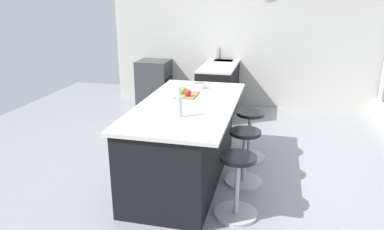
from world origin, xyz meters
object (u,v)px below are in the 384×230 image
Objects in this scene: kitchen_island at (184,140)px; stool_by_window at (249,137)px; stool_middle at (244,158)px; apple_green at (183,90)px; fruit_bowl at (199,85)px; stool_near_camera at (237,188)px; apple_red at (188,93)px; cutting_board at (187,95)px; oven_range at (154,82)px; water_bottle at (179,105)px.

stool_by_window is (-0.70, 0.72, -0.16)m from kitchen_island.
apple_green is (-0.33, -0.81, 0.68)m from stool_middle.
fruit_bowl is (-0.38, 0.11, -0.02)m from apple_green.
apple_red is (-0.92, -0.73, 0.68)m from stool_near_camera.
stool_middle is 7.54× the size of apple_green.
kitchen_island is at bearing 1.99° from apple_red.
cutting_board is 0.40m from fruit_bowl.
apple_green is (2.56, 1.27, 0.56)m from oven_range.
stool_near_camera is 1.70m from fruit_bowl.
apple_red is at bearing 26.97° from oven_range.
kitchen_island is 3.39× the size of stool_by_window.
fruit_bowl is (-1.21, -0.07, -0.08)m from water_bottle.
oven_range is at bearing -153.57° from apple_green.
water_bottle is (0.82, 0.17, 0.06)m from apple_green.
cutting_board is at bearing 27.23° from oven_range.
oven_range is 4.45× the size of fruit_bowl.
oven_range is 10.38× the size of apple_red.
cutting_board is at bearing -172.82° from kitchen_island.
apple_green is at bearing -112.07° from stool_middle.
cutting_board is at bearing 77.94° from apple_green.
water_bottle is (-0.20, -0.63, 0.74)m from stool_near_camera.
apple_red is at bearing -141.74° from stool_near_camera.
water_bottle reaches higher than stool_middle.
stool_near_camera is 7.54× the size of apple_green.
oven_range is 3.73m from water_bottle.
kitchen_island is 0.62m from apple_green.
oven_range reaches higher than stool_by_window.
stool_middle is at bearing 180.00° from stool_near_camera.
oven_range is 1.33× the size of stool_near_camera.
kitchen_island reaches higher than oven_range.
stool_near_camera is 1.36m from apple_red.
apple_red is at bearing 38.75° from apple_green.
apple_red is (2.66, 1.36, 0.56)m from oven_range.
kitchen_island is at bearing 7.18° from cutting_board.
apple_green reaches higher than kitchen_island.
fruit_bowl is at bearing 32.36° from oven_range.
cutting_board is at bearing -171.34° from water_bottle.
stool_middle is 1.11m from apple_green.
fruit_bowl is (-0.39, 0.06, 0.03)m from cutting_board.
oven_range is 2.91m from apple_green.
stool_near_camera is at bearing 36.81° from cutting_board.
kitchen_island is 26.38× the size of apple_red.
apple_red is at bearing -2.89° from fruit_bowl.
stool_near_camera is 2.08× the size of water_bottle.
stool_by_window is at bearing 122.98° from apple_red.
oven_range is 1.33× the size of stool_by_window.
stool_middle is 1.10m from water_bottle.
apple_red reaches higher than oven_range.
kitchen_island is 6.11× the size of cutting_board.
stool_by_window is 1.00× the size of stool_middle.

